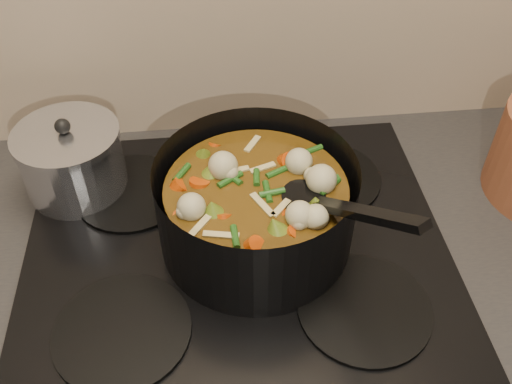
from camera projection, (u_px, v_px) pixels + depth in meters
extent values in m
cube|color=black|center=(238.00, 265.00, 0.87)|extent=(2.64, 0.64, 0.05)
cube|color=black|center=(237.00, 250.00, 0.85)|extent=(0.62, 0.54, 0.02)
cylinder|color=black|center=(122.00, 331.00, 0.74)|extent=(0.18, 0.18, 0.01)
cylinder|color=black|center=(364.00, 308.00, 0.76)|extent=(0.18, 0.18, 0.01)
cylinder|color=black|center=(132.00, 192.00, 0.92)|extent=(0.18, 0.18, 0.01)
cylinder|color=black|center=(326.00, 178.00, 0.95)|extent=(0.18, 0.18, 0.01)
cylinder|color=black|center=(256.00, 206.00, 0.81)|extent=(0.36, 0.36, 0.14)
cylinder|color=black|center=(256.00, 236.00, 0.85)|extent=(0.28, 0.28, 0.01)
cylinder|color=#563B0E|center=(256.00, 212.00, 0.81)|extent=(0.26, 0.26, 0.10)
cylinder|color=#C33C09|center=(283.00, 187.00, 0.79)|extent=(0.03, 0.03, 0.03)
cylinder|color=#C33C09|center=(277.00, 160.00, 0.83)|extent=(0.04, 0.04, 0.03)
cylinder|color=#C33C09|center=(223.00, 150.00, 0.84)|extent=(0.04, 0.04, 0.03)
cylinder|color=#C33C09|center=(218.00, 188.00, 0.78)|extent=(0.03, 0.03, 0.03)
cylinder|color=#C33C09|center=(220.00, 224.00, 0.73)|extent=(0.04, 0.03, 0.03)
cylinder|color=#C33C09|center=(267.00, 207.00, 0.76)|extent=(0.04, 0.04, 0.03)
cylinder|color=#C33C09|center=(304.00, 195.00, 0.77)|extent=(0.03, 0.04, 0.03)
cylinder|color=#C33C09|center=(301.00, 156.00, 0.83)|extent=(0.03, 0.03, 0.03)
cylinder|color=#C33C09|center=(247.00, 164.00, 0.82)|extent=(0.04, 0.04, 0.03)
cylinder|color=#C33C09|center=(201.00, 176.00, 0.80)|extent=(0.04, 0.04, 0.03)
sphere|color=tan|center=(299.00, 179.00, 0.78)|extent=(0.04, 0.04, 0.04)
sphere|color=tan|center=(258.00, 154.00, 0.82)|extent=(0.04, 0.04, 0.04)
sphere|color=tan|center=(214.00, 176.00, 0.78)|extent=(0.04, 0.04, 0.04)
sphere|color=tan|center=(240.00, 211.00, 0.73)|extent=(0.04, 0.04, 0.04)
sphere|color=tan|center=(295.00, 197.00, 0.75)|extent=(0.04, 0.04, 0.04)
sphere|color=tan|center=(281.00, 160.00, 0.81)|extent=(0.04, 0.04, 0.04)
cone|color=olive|center=(273.00, 226.00, 0.72)|extent=(0.04, 0.04, 0.03)
cone|color=olive|center=(310.00, 172.00, 0.80)|extent=(0.04, 0.04, 0.03)
cone|color=olive|center=(235.00, 150.00, 0.83)|extent=(0.04, 0.04, 0.03)
cone|color=olive|center=(201.00, 202.00, 0.75)|extent=(0.04, 0.04, 0.03)
cone|color=olive|center=(286.00, 222.00, 0.73)|extent=(0.04, 0.04, 0.03)
cylinder|color=#1D4F17|center=(272.00, 168.00, 0.80)|extent=(0.01, 0.04, 0.01)
cylinder|color=#1D4F17|center=(235.00, 143.00, 0.84)|extent=(0.03, 0.03, 0.01)
cylinder|color=#1D4F17|center=(203.00, 172.00, 0.80)|extent=(0.04, 0.02, 0.01)
cylinder|color=#1D4F17|center=(217.00, 202.00, 0.76)|extent=(0.02, 0.04, 0.01)
cylinder|color=#1D4F17|center=(252.00, 208.00, 0.75)|extent=(0.02, 0.04, 0.01)
cylinder|color=#1D4F17|center=(308.00, 223.00, 0.73)|extent=(0.04, 0.02, 0.01)
cylinder|color=#1D4F17|center=(313.00, 183.00, 0.78)|extent=(0.03, 0.03, 0.01)
cylinder|color=#1D4F17|center=(280.00, 162.00, 0.81)|extent=(0.01, 0.04, 0.01)
cylinder|color=#1D4F17|center=(247.00, 166.00, 0.81)|extent=(0.04, 0.03, 0.01)
cylinder|color=#1D4F17|center=(193.00, 168.00, 0.80)|extent=(0.04, 0.02, 0.01)
cylinder|color=#1D4F17|center=(204.00, 206.00, 0.75)|extent=(0.02, 0.04, 0.01)
cylinder|color=#1D4F17|center=(248.00, 218.00, 0.74)|extent=(0.03, 0.04, 0.01)
cube|color=tan|center=(213.00, 170.00, 0.80)|extent=(0.04, 0.01, 0.00)
cube|color=tan|center=(218.00, 211.00, 0.74)|extent=(0.02, 0.04, 0.00)
cube|color=tan|center=(280.00, 219.00, 0.73)|extent=(0.04, 0.03, 0.00)
cube|color=tan|center=(306.00, 180.00, 0.79)|extent=(0.04, 0.03, 0.00)
cube|color=tan|center=(263.00, 153.00, 0.83)|extent=(0.03, 0.04, 0.00)
cube|color=tan|center=(211.00, 171.00, 0.80)|extent=(0.04, 0.02, 0.00)
cube|color=tan|center=(220.00, 213.00, 0.74)|extent=(0.01, 0.04, 0.00)
ellipsoid|color=black|center=(304.00, 200.00, 0.76)|extent=(0.07, 0.09, 0.01)
cube|color=black|center=(365.00, 213.00, 0.68)|extent=(0.10, 0.15, 0.10)
cylinder|color=silver|center=(73.00, 163.00, 0.90)|extent=(0.16, 0.16, 0.10)
cylinder|color=silver|center=(65.00, 136.00, 0.86)|extent=(0.16, 0.16, 0.01)
sphere|color=black|center=(62.00, 126.00, 0.85)|extent=(0.02, 0.02, 0.02)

